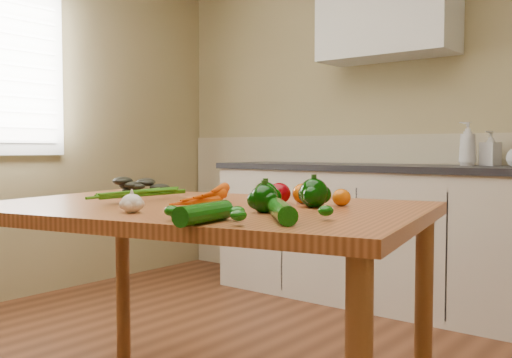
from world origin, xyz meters
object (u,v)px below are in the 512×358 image
Objects in this scene: soap_bottle_a at (468,144)px; tomato_a at (279,193)px; tomato_c at (341,197)px; carrot_bunch at (185,193)px; pepper_a at (266,195)px; pepper_b at (314,193)px; zucchini_a at (282,211)px; pepper_c at (264,199)px; tomato_b at (303,193)px; soap_bottle_b at (491,148)px; table at (200,230)px; zucchini_b at (204,213)px; garlic_bulb at (132,203)px; leafy_greens at (141,181)px.

soap_bottle_a is 3.25× the size of tomato_a.
tomato_c is at bearing -23.13° from soap_bottle_a.
carrot_bunch is at bearing -149.09° from tomato_c.
pepper_b is (0.11, 0.11, 0.01)m from pepper_a.
tomato_c is 0.46m from zucchini_a.
tomato_b is at bearing 102.32° from pepper_c.
soap_bottle_b is 1.96m from tomato_a.
pepper_c is at bearing -22.73° from table.
soap_bottle_b is 3.31× the size of tomato_c.
soap_bottle_b is at bearing 87.44° from pepper_a.
pepper_a and pepper_c have the same top height.
zucchini_b is (0.10, -0.61, -0.01)m from tomato_b.
zucchini_b is at bearing -6.67° from garlic_bulb.
garlic_bulb is at bearing -125.96° from pepper_b.
soap_bottle_a is at bearing 92.95° from zucchini_b.
leafy_greens is 2.66× the size of tomato_a.
carrot_bunch is 3.45× the size of tomato_a.
tomato_c is at bearing 20.04° from tomato_a.
zucchini_b is (0.12, -2.41, -0.20)m from soap_bottle_a.
tomato_b is (0.32, 0.27, -0.00)m from carrot_bunch.
tomato_a reaches higher than zucchini_b.
pepper_b is (0.34, 0.47, 0.02)m from garlic_bulb.
soap_bottle_a is at bearing 95.55° from tomato_c.
pepper_c is 0.33m from tomato_c.
soap_bottle_a reaches higher than soap_bottle_b.
soap_bottle_b is 2.48× the size of pepper_a.
garlic_bulb is (0.08, -0.30, -0.01)m from carrot_bunch.
tomato_c is 0.30× the size of zucchini_b.
carrot_bunch reaches higher than tomato_c.
tomato_c is (0.47, 0.28, -0.01)m from carrot_bunch.
zucchini_b is (0.03, -0.29, -0.02)m from pepper_c.
leafy_greens is 0.82m from tomato_b.
tomato_a is (0.20, 0.19, 0.13)m from table.
pepper_b reaches higher than pepper_a.
pepper_a is 0.15m from tomato_a.
soap_bottle_a reaches higher than zucchini_a.
table is 20.71× the size of tomato_a.
soap_bottle_a is 3.38× the size of tomato_b.
tomato_a is at bearing -131.53° from tomato_b.
zucchini_b is (-0.01, -0.51, -0.02)m from pepper_b.
pepper_a is (-0.09, -2.09, -0.15)m from soap_bottle_b.
table is 0.50m from tomato_c.
pepper_c is 0.28m from tomato_a.
leafy_greens is at bearing 168.82° from pepper_a.
zucchini_b is (-0.05, -0.62, -0.00)m from tomato_c.
zucchini_a is at bearing -33.42° from table.
leafy_greens is (-0.79, -1.85, -0.17)m from soap_bottle_a.
soap_bottle_a reaches higher than carrot_bunch.
tomato_a reaches higher than table.
table is at bearing -136.03° from tomato_b.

